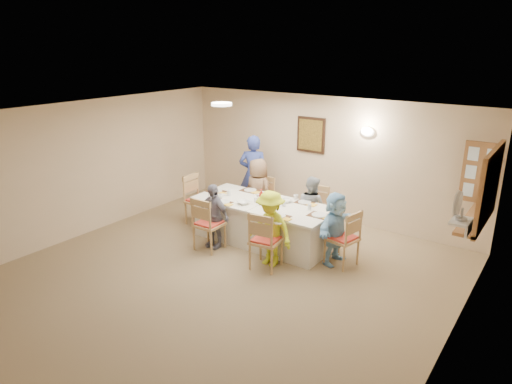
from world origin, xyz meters
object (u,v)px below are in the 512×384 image
Objects in this scene: chair_front_right at (266,239)px; diner_right_end at (335,228)px; serving_hatch at (489,187)px; chair_right_end at (342,237)px; diner_front_left at (213,216)px; chair_back_right at (314,212)px; desk_fan at (460,209)px; condiment_ketchup at (261,196)px; chair_front_left at (209,223)px; diner_back_right at (311,207)px; diner_front_right at (270,229)px; caregiver at (253,174)px; dining_table at (263,222)px; diner_back_left at (258,192)px; chair_left_end at (199,200)px; chair_back_left at (261,200)px.

diner_right_end is (0.82, 0.80, 0.12)m from chair_front_right.
serving_hatch reaches higher than chair_right_end.
chair_right_end is 2.26m from diner_front_left.
serving_hatch reaches higher than chair_back_right.
desk_fan reaches higher than condiment_ketchup.
chair_front_left is 0.84× the size of diner_front_left.
serving_hatch is 1.36m from desk_fan.
diner_front_right is at bearing 99.68° from diner_back_right.
serving_hatch is at bearing 149.87° from caregiver.
dining_table is at bearing -61.46° from chair_front_right.
dining_table is 10.50× the size of condiment_ketchup.
chair_front_left is 0.83× the size of diner_back_right.
chair_back_right is 1.49m from diner_front_right.
caregiver is at bearing 132.40° from dining_table.
diner_back_left reaches higher than condiment_ketchup.
diner_back_right reaches higher than chair_left_end.
dining_table is 2.11× the size of diner_right_end.
caregiver is at bearing 106.94° from diner_front_left.
diner_back_right is at bearing 154.12° from desk_fan.
diner_back_right is (2.15, 0.68, 0.09)m from chair_left_end.
diner_front_right reaches higher than chair_right_end.
desk_fan is 2.90m from diner_front_right.
diner_right_end is at bearing -160.38° from chair_front_left.
desk_fan is 3.20m from diner_back_right.
diner_front_right is (-2.75, -0.03, -0.92)m from desk_fan.
desk_fan is at bearing -102.58° from diner_right_end.
diner_back_left is at bearing 128.98° from condiment_ketchup.
diner_back_left is at bearing -178.77° from chair_back_right.
serving_hatch reaches higher than diner_right_end.
dining_table is at bearing 96.15° from diner_right_end.
chair_back_left is at bearing -81.41° from diner_back_left.
caregiver is (-1.05, 1.15, 0.46)m from dining_table.
diner_front_right is 1.04× the size of diner_right_end.
chair_left_end is at bearing 96.15° from diner_right_end.
diner_back_left is (-1.20, -0.12, 0.20)m from chair_back_right.
condiment_ketchup is (-0.64, -0.69, 0.29)m from diner_back_right.
serving_hatch is 1.27× the size of diner_back_right.
dining_table is 0.93m from diner_front_left.
diner_front_left is (-1.20, -1.36, -0.01)m from diner_back_right.
chair_left_end is at bearing -78.37° from chair_right_end.
diner_back_left reaches higher than chair_front_right.
desk_fan reaches higher than chair_front_left.
diner_front_right is at bearing -94.49° from chair_back_right.
diner_front_left reaches higher than chair_front_right.
chair_right_end is (-1.80, 0.65, -1.07)m from desk_fan.
diner_right_end reaches higher than chair_left_end.
chair_back_left is 1.21m from diner_back_right.
serving_hatch is 4.44m from chair_front_left.
condiment_ketchup reaches higher than chair_front_left.
dining_table is at bearing -60.16° from chair_back_left.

